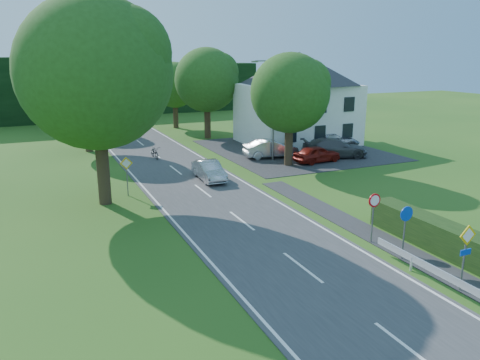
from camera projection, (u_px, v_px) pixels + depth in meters
name	position (u px, v px, depth m)	size (l,w,h in m)	color
road	(227.00, 210.00, 26.09)	(7.00, 80.00, 0.04)	#37383A
parking_pad	(294.00, 150.00, 42.27)	(14.00, 16.00, 0.04)	#272629
line_edge_left	(170.00, 217.00, 24.80)	(0.12, 80.00, 0.01)	white
line_edge_right	(278.00, 202.00, 27.36)	(0.12, 80.00, 0.01)	white
line_centre	(227.00, 209.00, 26.08)	(0.12, 80.00, 0.01)	white
tree_main	(98.00, 103.00, 25.72)	(9.40, 9.40, 11.64)	#244A16
tree_left_far	(85.00, 103.00, 40.61)	(7.00, 7.00, 8.58)	#244A16
tree_right_far	(207.00, 94.00, 47.04)	(7.40, 7.40, 9.09)	#244A16
tree_left_back	(78.00, 95.00, 51.45)	(6.60, 6.60, 8.07)	#244A16
tree_right_back	(175.00, 95.00, 53.89)	(6.20, 6.20, 7.56)	#244A16
tree_right_mid	(290.00, 110.00, 35.37)	(7.00, 7.00, 8.58)	#244A16
treeline_right	(157.00, 88.00, 68.85)	(30.00, 5.00, 7.00)	black
house_white	(298.00, 97.00, 44.55)	(10.60, 8.40, 8.60)	white
streetlight	(272.00, 106.00, 36.91)	(2.03, 0.18, 8.00)	slate
sign_priority_right	(466.00, 246.00, 16.73)	(0.78, 0.09, 2.59)	slate
sign_roundabout	(405.00, 222.00, 19.40)	(0.64, 0.08, 2.37)	slate
sign_speed_limit	(374.00, 206.00, 21.13)	(0.64, 0.11, 2.37)	slate
sign_priority_left	(127.00, 169.00, 28.25)	(0.78, 0.09, 2.44)	slate
moving_car	(209.00, 170.00, 32.02)	(1.39, 3.99, 1.32)	#B4B3B8
motorcycle	(155.00, 152.00, 38.64)	(0.67, 1.91, 1.00)	black
parked_car_red	(317.00, 154.00, 37.22)	(1.58, 3.94, 1.34)	maroon
parked_car_silver_a	(271.00, 149.00, 38.94)	(1.58, 4.52, 1.49)	silver
parked_car_grey	(334.00, 148.00, 39.00)	(2.22, 5.46, 1.58)	#48484C
parked_car_silver_b	(332.00, 140.00, 42.90)	(2.31, 5.00, 1.39)	#A5A3AA
parasol	(270.00, 139.00, 42.48)	(1.94, 1.98, 1.78)	#B93B0E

